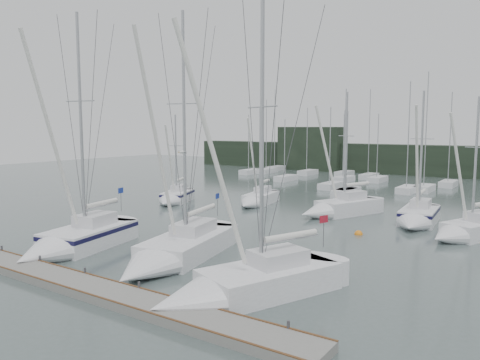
{
  "coord_description": "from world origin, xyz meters",
  "views": [
    {
      "loc": [
        18.0,
        -19.12,
        7.99
      ],
      "look_at": [
        1.65,
        5.0,
        4.68
      ],
      "focal_mm": 35.0,
      "sensor_mm": 36.0,
      "label": 1
    }
  ],
  "objects_px": {
    "sailboat_near_center": "(170,255)",
    "sailboat_mid_e": "(464,232)",
    "buoy_c": "(189,217)",
    "sailboat_mid_a": "(174,198)",
    "sailboat_mid_c": "(335,209)",
    "sailboat_near_left": "(71,242)",
    "sailboat_near_right": "(234,288)",
    "buoy_b": "(358,234)",
    "sailboat_mid_d": "(417,218)",
    "sailboat_mid_b": "(256,200)"
  },
  "relations": [
    {
      "from": "sailboat_near_center",
      "to": "sailboat_mid_e",
      "type": "distance_m",
      "value": 20.93
    },
    {
      "from": "buoy_c",
      "to": "sailboat_near_center",
      "type": "bearing_deg",
      "value": -54.0
    },
    {
      "from": "sailboat_mid_a",
      "to": "sailboat_mid_c",
      "type": "height_order",
      "value": "sailboat_mid_c"
    },
    {
      "from": "sailboat_near_left",
      "to": "sailboat_near_right",
      "type": "xyz_separation_m",
      "value": [
        13.41,
        -1.02,
        -0.07
      ]
    },
    {
      "from": "sailboat_near_right",
      "to": "buoy_b",
      "type": "xyz_separation_m",
      "value": [
        0.06,
        16.2,
        -0.6
      ]
    },
    {
      "from": "sailboat_near_right",
      "to": "buoy_c",
      "type": "distance_m",
      "value": 20.75
    },
    {
      "from": "sailboat_near_left",
      "to": "buoy_b",
      "type": "height_order",
      "value": "sailboat_near_left"
    },
    {
      "from": "sailboat_near_left",
      "to": "sailboat_mid_d",
      "type": "height_order",
      "value": "sailboat_near_left"
    },
    {
      "from": "sailboat_mid_c",
      "to": "sailboat_mid_d",
      "type": "relative_size",
      "value": 1.01
    },
    {
      "from": "sailboat_near_right",
      "to": "buoy_c",
      "type": "xyz_separation_m",
      "value": [
        -14.95,
        14.38,
        -0.6
      ]
    },
    {
      "from": "sailboat_mid_d",
      "to": "sailboat_mid_e",
      "type": "bearing_deg",
      "value": -42.33
    },
    {
      "from": "buoy_b",
      "to": "buoy_c",
      "type": "xyz_separation_m",
      "value": [
        -15.0,
        -1.82,
        0.0
      ]
    },
    {
      "from": "buoy_c",
      "to": "sailboat_mid_e",
      "type": "bearing_deg",
      "value": 11.61
    },
    {
      "from": "sailboat_mid_d",
      "to": "buoy_c",
      "type": "height_order",
      "value": "sailboat_mid_d"
    },
    {
      "from": "sailboat_near_center",
      "to": "buoy_c",
      "type": "height_order",
      "value": "sailboat_near_center"
    },
    {
      "from": "sailboat_near_left",
      "to": "sailboat_mid_d",
      "type": "distance_m",
      "value": 26.47
    },
    {
      "from": "sailboat_mid_c",
      "to": "sailboat_mid_e",
      "type": "relative_size",
      "value": 1.09
    },
    {
      "from": "sailboat_mid_a",
      "to": "buoy_c",
      "type": "relative_size",
      "value": 18.89
    },
    {
      "from": "buoy_b",
      "to": "sailboat_near_center",
      "type": "bearing_deg",
      "value": -115.39
    },
    {
      "from": "sailboat_mid_a",
      "to": "sailboat_mid_e",
      "type": "xyz_separation_m",
      "value": [
        27.9,
        -0.36,
        -0.01
      ]
    },
    {
      "from": "sailboat_mid_c",
      "to": "sailboat_near_right",
      "type": "bearing_deg",
      "value": -56.41
    },
    {
      "from": "sailboat_near_right",
      "to": "sailboat_mid_c",
      "type": "xyz_separation_m",
      "value": [
        -4.31,
        22.21,
        0.02
      ]
    },
    {
      "from": "sailboat_mid_d",
      "to": "buoy_c",
      "type": "xyz_separation_m",
      "value": [
        -17.8,
        -7.52,
        -0.61
      ]
    },
    {
      "from": "sailboat_near_right",
      "to": "sailboat_mid_b",
      "type": "height_order",
      "value": "sailboat_near_right"
    },
    {
      "from": "sailboat_near_right",
      "to": "sailboat_mid_e",
      "type": "height_order",
      "value": "sailboat_near_right"
    },
    {
      "from": "sailboat_mid_e",
      "to": "sailboat_mid_d",
      "type": "bearing_deg",
      "value": 166.19
    },
    {
      "from": "buoy_b",
      "to": "buoy_c",
      "type": "bearing_deg",
      "value": -173.09
    },
    {
      "from": "sailboat_near_center",
      "to": "buoy_c",
      "type": "relative_size",
      "value": 30.12
    },
    {
      "from": "sailboat_mid_d",
      "to": "sailboat_mid_a",
      "type": "bearing_deg",
      "value": -178.31
    },
    {
      "from": "sailboat_near_right",
      "to": "sailboat_mid_a",
      "type": "distance_m",
      "value": 28.54
    },
    {
      "from": "sailboat_mid_c",
      "to": "buoy_b",
      "type": "distance_m",
      "value": 7.46
    },
    {
      "from": "sailboat_near_right",
      "to": "sailboat_mid_a",
      "type": "height_order",
      "value": "sailboat_near_right"
    },
    {
      "from": "sailboat_near_center",
      "to": "buoy_b",
      "type": "distance_m",
      "value": 15.05
    },
    {
      "from": "sailboat_mid_a",
      "to": "sailboat_mid_c",
      "type": "relative_size",
      "value": 0.84
    },
    {
      "from": "sailboat_near_right",
      "to": "sailboat_mid_a",
      "type": "bearing_deg",
      "value": 159.96
    },
    {
      "from": "sailboat_near_center",
      "to": "sailboat_mid_c",
      "type": "height_order",
      "value": "sailboat_near_center"
    },
    {
      "from": "sailboat_near_left",
      "to": "sailboat_mid_d",
      "type": "xyz_separation_m",
      "value": [
        16.26,
        20.88,
        -0.06
      ]
    },
    {
      "from": "sailboat_mid_c",
      "to": "sailboat_mid_e",
      "type": "xyz_separation_m",
      "value": [
        11.12,
        -3.36,
        -0.07
      ]
    },
    {
      "from": "sailboat_mid_d",
      "to": "buoy_c",
      "type": "distance_m",
      "value": 19.33
    },
    {
      "from": "sailboat_near_right",
      "to": "sailboat_mid_e",
      "type": "relative_size",
      "value": 1.38
    },
    {
      "from": "sailboat_near_left",
      "to": "sailboat_near_center",
      "type": "bearing_deg",
      "value": 1.08
    },
    {
      "from": "sailboat_mid_c",
      "to": "sailboat_mid_e",
      "type": "height_order",
      "value": "sailboat_mid_c"
    },
    {
      "from": "sailboat_near_left",
      "to": "sailboat_mid_a",
      "type": "height_order",
      "value": "sailboat_near_left"
    },
    {
      "from": "sailboat_mid_b",
      "to": "sailboat_mid_d",
      "type": "relative_size",
      "value": 0.92
    },
    {
      "from": "sailboat_mid_e",
      "to": "buoy_c",
      "type": "bearing_deg",
      "value": -144.57
    },
    {
      "from": "sailboat_mid_b",
      "to": "sailboat_mid_d",
      "type": "bearing_deg",
      "value": -14.29
    },
    {
      "from": "sailboat_mid_e",
      "to": "buoy_b",
      "type": "bearing_deg",
      "value": -134.72
    },
    {
      "from": "sailboat_mid_d",
      "to": "sailboat_mid_b",
      "type": "bearing_deg",
      "value": 171.31
    },
    {
      "from": "sailboat_mid_e",
      "to": "buoy_b",
      "type": "xyz_separation_m",
      "value": [
        -6.75,
        -2.65,
        -0.56
      ]
    },
    {
      "from": "sailboat_mid_c",
      "to": "sailboat_mid_e",
      "type": "distance_m",
      "value": 11.61
    }
  ]
}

